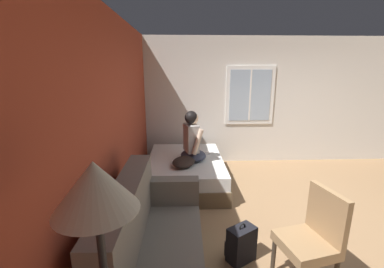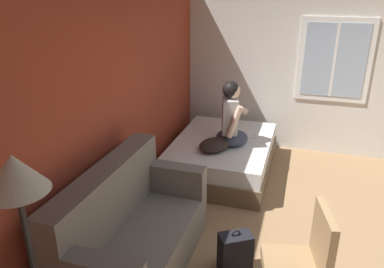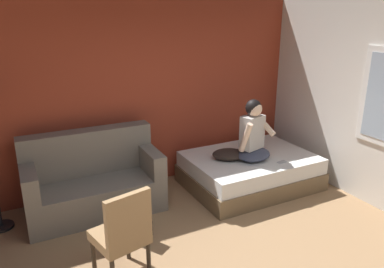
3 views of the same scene
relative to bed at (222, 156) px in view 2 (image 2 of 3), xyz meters
name	(u,v)px [view 2 (image 2 of 3)]	position (x,y,z in m)	size (l,w,h in m)	color
ground_plane	(367,257)	(-1.42, -1.80, -0.24)	(40.00, 40.00, 0.00)	#93704C
wall_back_accent	(112,104)	(-1.42, 0.92, 1.11)	(10.07, 0.16, 2.70)	#993823
wall_side_with_window	(361,70)	(1.20, -1.80, 1.12)	(0.19, 6.68, 2.70)	silver
bed	(222,156)	(0.00, 0.00, 0.00)	(1.85, 1.36, 0.48)	brown
couch	(131,234)	(-2.24, 0.35, 0.16)	(1.71, 0.85, 1.04)	slate
side_chair	(303,260)	(-2.31, -1.16, 0.30)	(0.55, 0.55, 0.98)	#382D23
person_seated	(231,119)	(-0.06, -0.12, 0.60)	(0.62, 0.56, 0.88)	#383D51
backpack	(235,253)	(-1.97, -0.57, -0.04)	(0.34, 0.35, 0.46)	black
throw_pillow	(215,145)	(-0.36, 0.03, 0.31)	(0.48, 0.36, 0.14)	#2D231E
cell_phone	(255,137)	(0.24, -0.42, 0.25)	(0.07, 0.14, 0.01)	#B7B7BC
floor_lamp	(20,199)	(-3.37, 0.42, 1.19)	(0.36, 0.36, 1.70)	black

